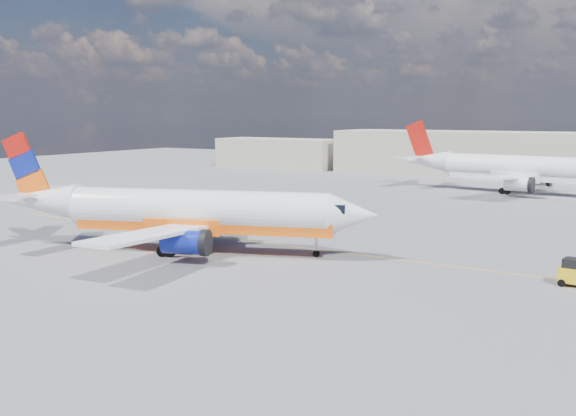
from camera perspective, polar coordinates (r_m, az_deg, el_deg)
The scene contains 7 objects.
ground at distance 51.71m, azimuth -1.07°, elevation -4.05°, with size 240.00×240.00×0.00m, color slate.
taxi_line at distance 54.20m, azimuth 0.63°, elevation -3.46°, with size 70.00×0.15×0.01m, color yellow.
terminal_main at distance 119.88m, azimuth 20.74°, elevation 4.40°, with size 70.00×14.00×8.00m, color #B5AF9C.
terminal_annex at distance 135.65m, azimuth -0.82°, elevation 4.91°, with size 26.00×10.00×6.00m, color #B5AF9C.
main_jet at distance 52.54m, azimuth -8.97°, elevation -0.35°, with size 31.95×24.22×9.73m.
second_jet at distance 96.33m, azimuth 19.77°, elevation 3.27°, with size 33.80×26.65×10.25m.
traffic_cone at distance 55.45m, azimuth -10.43°, elevation -3.04°, with size 0.41×0.41×0.58m.
Camera 1 is at (27.10, -42.62, 11.08)m, focal length 40.00 mm.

